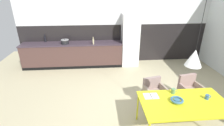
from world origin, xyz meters
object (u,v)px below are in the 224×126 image
at_px(cooking_pot, 65,42).
at_px(armchair_head_of_table, 154,89).
at_px(fruit_bowl, 177,100).
at_px(mug_wide_latte, 207,97).
at_px(dining_table, 184,104).
at_px(pendant_lamp_over_table_near, 194,58).
at_px(mug_short_terracotta, 173,91).
at_px(bottle_oil_tall, 45,39).
at_px(armchair_far_side, 189,87).
at_px(open_book, 151,96).
at_px(bottle_wine_green, 93,41).
at_px(refrigerator_column, 130,40).

bearing_deg(cooking_pot, armchair_head_of_table, -44.85).
distance_m(fruit_bowl, mug_wide_latte, 0.64).
xyz_separation_m(dining_table, pendant_lamp_over_table_near, (0.00, -0.00, 0.97)).
height_order(dining_table, mug_short_terracotta, mug_short_terracotta).
relative_size(armchair_head_of_table, cooking_pot, 2.61).
relative_size(fruit_bowl, bottle_oil_tall, 0.83).
bearing_deg(armchair_far_side, fruit_bowl, 38.61).
bearing_deg(open_book, armchair_head_of_table, 65.84).
relative_size(open_book, mug_short_terracotta, 2.19).
bearing_deg(armchair_head_of_table, bottle_oil_tall, -52.57).
relative_size(bottle_wine_green, pendant_lamp_over_table_near, 0.19).
distance_m(mug_wide_latte, bottle_wine_green, 3.99).
bearing_deg(bottle_oil_tall, open_book, -49.17).
distance_m(dining_table, mug_short_terracotta, 0.35).
bearing_deg(mug_wide_latte, armchair_head_of_table, 132.58).
bearing_deg(pendant_lamp_over_table_near, dining_table, 90.00).
bearing_deg(refrigerator_column, dining_table, -82.87).
bearing_deg(dining_table, open_book, 156.73).
height_order(fruit_bowl, mug_wide_latte, mug_wide_latte).
distance_m(armchair_head_of_table, bottle_oil_tall, 4.39).
distance_m(armchair_far_side, bottle_oil_tall, 5.11).
xyz_separation_m(armchair_far_side, fruit_bowl, (-0.76, -0.89, 0.28)).
xyz_separation_m(armchair_far_side, mug_wide_latte, (-0.12, -0.84, 0.29)).
bearing_deg(pendant_lamp_over_table_near, bottle_oil_tall, 133.89).
relative_size(open_book, bottle_wine_green, 1.09).
distance_m(open_book, pendant_lamp_over_table_near, 1.12).
distance_m(mug_wide_latte, cooking_pot, 4.73).
height_order(cooking_pot, pendant_lamp_over_table_near, pendant_lamp_over_table_near).
distance_m(fruit_bowl, cooking_pot, 4.35).
height_order(refrigerator_column, pendant_lamp_over_table_near, pendant_lamp_over_table_near).
relative_size(mug_short_terracotta, bottle_oil_tall, 0.45).
xyz_separation_m(armchair_head_of_table, bottle_wine_green, (-1.52, 2.41, 0.54)).
bearing_deg(bottle_wine_green, mug_wide_latte, -54.79).
height_order(refrigerator_column, dining_table, refrigerator_column).
bearing_deg(bottle_oil_tall, armchair_head_of_table, -40.46).
xyz_separation_m(armchair_far_side, bottle_wine_green, (-2.42, 2.41, 0.52)).
distance_m(refrigerator_column, cooking_pot, 2.39).
bearing_deg(armchair_head_of_table, pendant_lamp_over_table_near, 95.34).
relative_size(refrigerator_column, dining_table, 1.15).
distance_m(bottle_wine_green, pendant_lamp_over_table_near, 3.84).
relative_size(mug_wide_latte, bottle_oil_tall, 0.40).
bearing_deg(bottle_oil_tall, cooking_pot, -21.29).
bearing_deg(open_book, bottle_oil_tall, 130.83).
height_order(bottle_wine_green, pendant_lamp_over_table_near, pendant_lamp_over_table_near).
distance_m(cooking_pot, bottle_wine_green, 1.03).
height_order(bottle_oil_tall, bottle_wine_green, bottle_oil_tall).
distance_m(refrigerator_column, mug_short_terracotta, 3.22).
xyz_separation_m(fruit_bowl, pendant_lamp_over_table_near, (0.15, -0.02, 0.88)).
xyz_separation_m(fruit_bowl, bottle_wine_green, (-1.65, 3.30, 0.23)).
relative_size(refrigerator_column, bottle_wine_green, 7.23).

